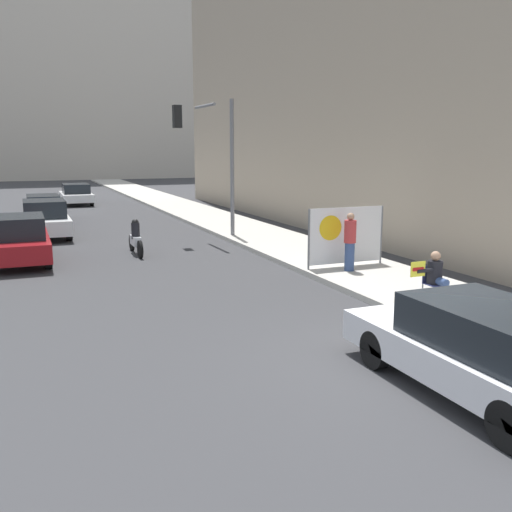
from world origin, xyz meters
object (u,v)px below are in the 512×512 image
object	(u,v)px
seated_protester	(436,276)
motorcycle_on_road	(136,239)
traffic_light_pole	(212,145)
car_on_road_distant	(43,209)
car_on_road_far_lane	(76,194)
parked_car_curbside	(483,349)
jogger_on_sidewalk	(350,241)
car_on_road_nearest	(20,240)
car_on_road_midblock	(45,219)
protest_banner	(346,235)

from	to	relation	value
seated_protester	motorcycle_on_road	size ratio (longest dim) A/B	0.56
traffic_light_pole	car_on_road_distant	xyz separation A→B (m)	(-6.03, 8.22, -3.04)
seated_protester	car_on_road_far_lane	world-z (taller)	car_on_road_far_lane
parked_car_curbside	car_on_road_distant	distance (m)	24.22
jogger_on_sidewalk	car_on_road_nearest	xyz separation A→B (m)	(-8.71, 5.57, -0.24)
parked_car_curbside	car_on_road_midblock	world-z (taller)	car_on_road_midblock
car_on_road_nearest	car_on_road_midblock	xyz separation A→B (m)	(0.97, 5.36, 0.01)
jogger_on_sidewalk	car_on_road_midblock	world-z (taller)	jogger_on_sidewalk
car_on_road_far_lane	jogger_on_sidewalk	bearing A→B (deg)	-78.14
jogger_on_sidewalk	motorcycle_on_road	size ratio (longest dim) A/B	0.78
car_on_road_distant	protest_banner	bearing A→B (deg)	-63.03
car_on_road_distant	seated_protester	bearing A→B (deg)	-69.29
car_on_road_distant	car_on_road_far_lane	bearing A→B (deg)	75.63
motorcycle_on_road	protest_banner	bearing A→B (deg)	-44.09
car_on_road_distant	car_on_road_nearest	bearing A→B (deg)	-96.05
jogger_on_sidewalk	car_on_road_distant	size ratio (longest dim) A/B	0.35
seated_protester	car_on_road_midblock	world-z (taller)	car_on_road_midblock
seated_protester	traffic_light_pole	bearing A→B (deg)	107.83
jogger_on_sidewalk	protest_banner	bearing A→B (deg)	-132.40
jogger_on_sidewalk	parked_car_curbside	size ratio (longest dim) A/B	0.36
traffic_light_pole	car_on_road_distant	size ratio (longest dim) A/B	1.14
traffic_light_pole	car_on_road_distant	distance (m)	10.64
seated_protester	jogger_on_sidewalk	bearing A→B (deg)	98.83
protest_banner	car_on_road_nearest	size ratio (longest dim) A/B	0.59
jogger_on_sidewalk	parked_car_curbside	xyz separation A→B (m)	(-2.48, -7.71, -0.29)
parked_car_curbside	motorcycle_on_road	world-z (taller)	parked_car_curbside
car_on_road_distant	car_on_road_far_lane	size ratio (longest dim) A/B	1.04
parked_car_curbside	car_on_road_far_lane	world-z (taller)	parked_car_curbside
jogger_on_sidewalk	car_on_road_far_lane	distance (m)	25.64
traffic_light_pole	car_on_road_far_lane	world-z (taller)	traffic_light_pole
parked_car_curbside	car_on_road_nearest	size ratio (longest dim) A/B	1.07
seated_protester	protest_banner	world-z (taller)	protest_banner
car_on_road_midblock	car_on_road_far_lane	world-z (taller)	car_on_road_midblock
protest_banner	car_on_road_nearest	bearing A→B (deg)	150.86
parked_car_curbside	motorcycle_on_road	xyz separation A→B (m)	(-2.56, 13.38, -0.17)
jogger_on_sidewalk	parked_car_curbside	distance (m)	8.11
parked_car_curbside	car_on_road_far_lane	xyz separation A→B (m)	(-2.79, 32.80, -0.02)
traffic_light_pole	car_on_road_midblock	distance (m)	7.54
seated_protester	traffic_light_pole	distance (m)	12.04
traffic_light_pole	motorcycle_on_road	bearing A→B (deg)	-149.11
seated_protester	traffic_light_pole	xyz separation A→B (m)	(-1.46, 11.58, 2.94)
car_on_road_midblock	traffic_light_pole	bearing A→B (deg)	-27.41
protest_banner	car_on_road_midblock	world-z (taller)	protest_banner
seated_protester	car_on_road_distant	distance (m)	21.17
seated_protester	car_on_road_distant	xyz separation A→B (m)	(-7.49, 19.81, -0.10)
traffic_light_pole	car_on_road_midblock	world-z (taller)	traffic_light_pole
protest_banner	motorcycle_on_road	xyz separation A→B (m)	(-5.24, 5.08, -0.54)
traffic_light_pole	motorcycle_on_road	xyz separation A→B (m)	(-3.45, -2.06, -3.20)
car_on_road_distant	motorcycle_on_road	distance (m)	10.61
traffic_light_pole	motorcycle_on_road	size ratio (longest dim) A/B	2.49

